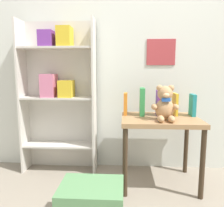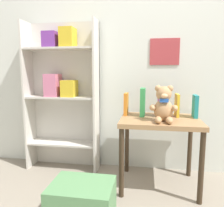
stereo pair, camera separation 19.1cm
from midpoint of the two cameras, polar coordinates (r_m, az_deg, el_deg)
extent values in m
cube|color=silver|center=(2.21, 5.71, 15.43)|extent=(4.80, 0.06, 2.50)
cube|color=#A8383D|center=(2.18, 10.19, 13.08)|extent=(0.27, 0.01, 0.25)
cube|color=beige|center=(2.32, -24.42, 1.42)|extent=(0.02, 0.22, 1.45)
cube|color=beige|center=(2.08, -7.25, 1.41)|extent=(0.02, 0.22, 1.45)
cube|color=beige|center=(2.27, -15.43, 1.74)|extent=(0.71, 0.02, 1.45)
cube|color=beige|center=(2.27, -15.81, -10.28)|extent=(0.68, 0.20, 0.02)
cube|color=beige|center=(2.17, -16.29, 1.43)|extent=(0.68, 0.20, 0.02)
cube|color=beige|center=(2.17, -16.80, 13.70)|extent=(0.68, 0.20, 0.02)
cube|color=purple|center=(2.20, -19.13, 15.66)|extent=(0.13, 0.15, 0.15)
cube|color=gold|center=(2.15, -14.83, 16.49)|extent=(0.13, 0.15, 0.18)
cube|color=#D17093|center=(2.18, -18.59, 4.46)|extent=(0.13, 0.15, 0.22)
cube|color=gold|center=(2.13, -14.36, 3.73)|extent=(0.13, 0.15, 0.16)
cube|color=#9E754C|center=(1.88, 9.61, -4.16)|extent=(0.65, 0.51, 0.04)
cylinder|color=#37291A|center=(1.75, 0.22, -15.20)|extent=(0.04, 0.04, 0.55)
cylinder|color=#37291A|center=(1.81, 19.73, -14.80)|extent=(0.04, 0.04, 0.55)
cylinder|color=#37291A|center=(2.17, 0.91, -10.46)|extent=(0.04, 0.04, 0.55)
cylinder|color=#37291A|center=(2.22, 16.47, -10.34)|extent=(0.04, 0.04, 0.55)
ellipsoid|color=tan|center=(1.77, 10.59, -1.52)|extent=(0.15, 0.11, 0.17)
sphere|color=tan|center=(1.75, 10.70, 2.62)|extent=(0.12, 0.12, 0.12)
sphere|color=tan|center=(1.74, 9.28, 4.00)|extent=(0.05, 0.05, 0.05)
sphere|color=tan|center=(1.75, 12.19, 3.95)|extent=(0.05, 0.05, 0.05)
ellipsoid|color=#F4BB82|center=(1.70, 10.91, 2.15)|extent=(0.05, 0.04, 0.04)
ellipsoid|color=tan|center=(1.74, 7.95, -0.88)|extent=(0.05, 0.10, 0.05)
ellipsoid|color=tan|center=(1.76, 13.35, -0.92)|extent=(0.05, 0.10, 0.05)
ellipsoid|color=tan|center=(1.69, 9.53, -4.02)|extent=(0.05, 0.10, 0.05)
ellipsoid|color=tan|center=(1.70, 12.24, -4.02)|extent=(0.05, 0.10, 0.05)
cube|color=#2356B2|center=(1.71, 10.86, 0.93)|extent=(0.07, 0.02, 0.03)
cube|color=orange|center=(1.95, 0.78, -0.10)|extent=(0.03, 0.12, 0.20)
cube|color=#33934C|center=(1.94, 5.10, 0.48)|extent=(0.04, 0.15, 0.24)
cube|color=purple|center=(1.96, 9.37, 0.16)|extent=(0.04, 0.15, 0.22)
cube|color=gold|center=(1.99, 13.53, -0.20)|extent=(0.03, 0.15, 0.19)
cube|color=teal|center=(2.00, 17.77, -0.39)|extent=(0.03, 0.13, 0.19)
cube|color=#568956|center=(1.53, -9.26, -24.87)|extent=(0.40, 0.31, 0.27)
camera|label=1|loc=(0.10, -92.86, -0.42)|focal=35.00mm
camera|label=2|loc=(0.10, 87.14, 0.42)|focal=35.00mm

